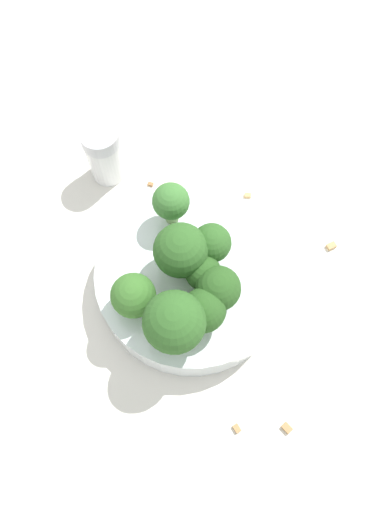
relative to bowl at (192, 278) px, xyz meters
name	(u,v)px	position (x,y,z in m)	size (l,w,h in m)	color
ground_plane	(192,285)	(0.00, 0.00, -0.02)	(3.00, 3.00, 0.00)	silver
bowl	(192,278)	(0.00, 0.00, 0.00)	(0.19, 0.19, 0.04)	silver
broccoli_floret_0	(203,311)	(-0.05, 0.02, 0.05)	(0.04, 0.04, 0.05)	#84AD66
broccoli_floret_1	(181,251)	(0.01, 0.01, 0.06)	(0.05, 0.05, 0.06)	#7A9E5B
broccoli_floret_2	(221,286)	(-0.04, 0.00, 0.05)	(0.04, 0.04, 0.05)	#84AD66
broccoli_floret_3	(205,272)	(-0.02, 0.00, 0.05)	(0.03, 0.03, 0.04)	#8EB770
broccoli_floret_4	(133,296)	(0.01, 0.06, 0.05)	(0.04, 0.04, 0.05)	#7A9E5B
broccoli_floret_5	(174,322)	(-0.04, 0.05, 0.06)	(0.06, 0.06, 0.07)	#84AD66
broccoli_floret_6	(171,202)	(0.06, -0.02, 0.05)	(0.04, 0.04, 0.05)	#7A9E5B
broccoli_floret_7	(211,244)	(0.00, -0.02, 0.05)	(0.04, 0.04, 0.05)	#7A9E5B
pepper_shaker	(104,154)	(0.17, -0.01, 0.02)	(0.04, 0.04, 0.07)	silver
almond_crumb_0	(248,195)	(0.04, -0.12, -0.02)	(0.01, 0.01, 0.01)	tan
almond_crumb_1	(332,245)	(-0.06, -0.14, -0.02)	(0.01, 0.01, 0.01)	tan
almond_crumb_2	(237,428)	(-0.14, 0.06, -0.02)	(0.01, 0.01, 0.01)	#AD7F4C
almond_crumb_3	(150,184)	(0.12, -0.04, -0.02)	(0.01, 0.00, 0.01)	olive
almond_crumb_4	(287,428)	(-0.17, 0.02, -0.02)	(0.01, 0.01, 0.01)	#AD7F4C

